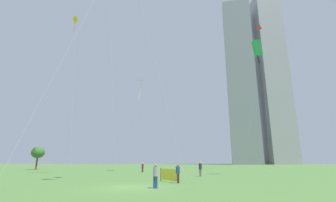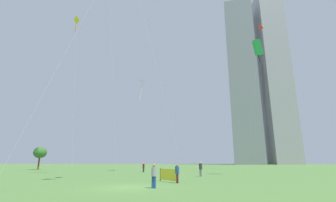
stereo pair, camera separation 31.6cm
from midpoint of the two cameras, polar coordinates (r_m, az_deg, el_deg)
ground at (r=18.60m, az=-8.91°, el=-19.95°), size 280.00×280.00×0.00m
person_standing_0 at (r=30.71m, az=8.21°, el=-15.74°), size 0.40×0.40×1.80m
person_standing_1 at (r=17.68m, az=-2.90°, el=-17.25°), size 0.37×0.37×1.68m
person_standing_2 at (r=21.73m, az=2.66°, el=-16.79°), size 0.36×0.36×1.62m
person_standing_3 at (r=42.35m, az=-5.72°, el=-15.53°), size 0.36×0.36×1.61m
kite_flying_3 at (r=37.95m, az=21.13°, el=11.94°), size 1.40×11.30×19.35m
kite_flying_4 at (r=48.80m, az=-6.22°, el=4.68°), size 2.48×2.69×18.43m
kite_flying_5 at (r=58.15m, az=-21.14°, el=17.02°), size 3.15×1.28×32.68m
kite_flying_6 at (r=65.87m, az=21.84°, el=16.16°), size 4.59×8.91×35.09m
park_tree_0 at (r=62.09m, az=-28.43°, el=-10.95°), size 2.83×2.83×5.00m
distant_highrise_0 at (r=160.57m, az=24.31°, el=5.86°), size 16.54×17.40×107.53m
distant_highrise_1 at (r=148.80m, az=17.71°, el=4.94°), size 18.66×20.40×98.44m
event_banner at (r=22.79m, az=0.60°, el=-17.41°), size 1.93×2.38×1.21m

